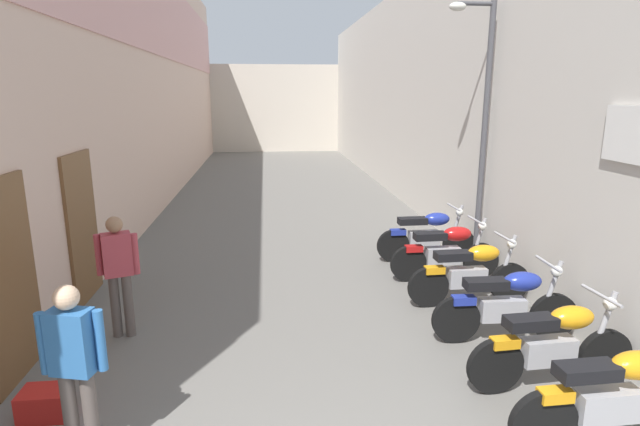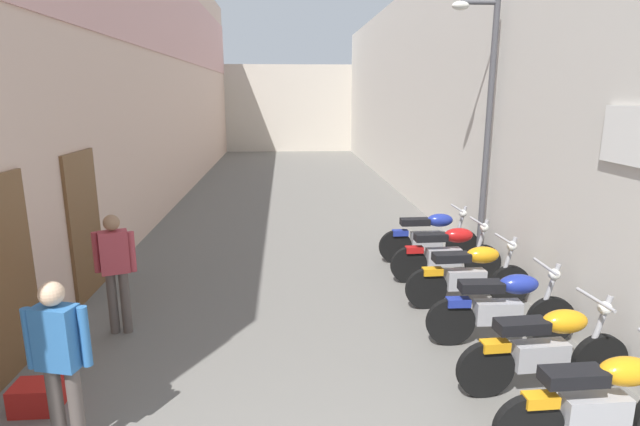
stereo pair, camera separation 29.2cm
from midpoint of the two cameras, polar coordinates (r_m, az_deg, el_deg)
The scene contains 14 objects.
ground_plane at distance 12.82m, azimuth -4.14°, elevation -0.29°, with size 41.05×41.05×0.00m, color #66635E.
building_left at distance 14.73m, azimuth -18.90°, elevation 14.94°, with size 0.45×25.05×7.13m.
building_right at distance 14.97m, azimuth 9.23°, elevation 12.98°, with size 0.45×25.05×5.92m.
building_far_end at distance 27.99m, azimuth -5.44°, elevation 11.73°, with size 9.60×2.00×4.48m, color beige.
motorcycle_nearest at distance 5.16m, azimuth 28.92°, elevation -17.69°, with size 1.85×0.58×1.04m.
motorcycle_second at distance 5.85m, azimuth 23.62°, elevation -13.39°, with size 1.85×0.58×1.04m.
motorcycle_third at distance 6.67m, azimuth 19.23°, elevation -9.61°, with size 1.85×0.58×1.04m.
motorcycle_fourth at distance 7.63m, azimuth 15.66°, elevation -6.45°, with size 1.85×0.58×1.04m.
motorcycle_fifth at distance 8.53m, azimuth 13.15°, elevation -4.17°, with size 1.85×0.58×1.04m.
motorcycle_sixth at distance 9.45m, azimuth 11.17°, elevation -2.36°, with size 1.85×0.58×1.04m.
pedestrian_by_doorway at distance 4.74m, azimuth -27.72°, elevation -14.67°, with size 0.52×0.28×1.57m.
pedestrian_mid_alley at distance 6.82m, azimuth -23.01°, elevation -5.73°, with size 0.52×0.31×1.57m.
plastic_crate at distance 5.84m, azimuth -29.98°, elevation -18.15°, with size 0.44×0.32×0.28m, color red.
street_lamp at distance 9.02m, azimuth 16.77°, elevation 10.33°, with size 0.79×0.18×4.48m.
Camera 1 is at (-0.56, -1.91, 3.02)m, focal length 28.27 mm.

